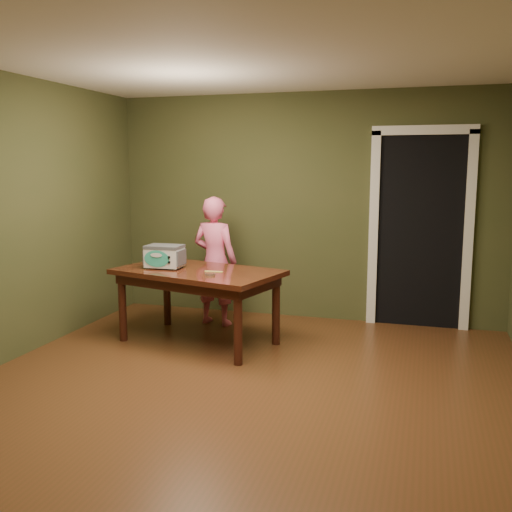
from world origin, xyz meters
name	(u,v)px	position (x,y,z in m)	size (l,w,h in m)	color
floor	(235,397)	(0.00, 0.00, 0.00)	(5.00, 5.00, 0.00)	#552D18
room_shell	(234,175)	(0.00, 0.00, 1.71)	(4.52, 5.02, 2.61)	#434424
doorway	(420,229)	(1.30, 2.78, 1.06)	(1.10, 0.66, 2.25)	black
dining_table	(198,280)	(-0.80, 1.21, 0.65)	(1.77, 1.27, 0.75)	#34120B
toy_oven	(164,256)	(-1.16, 1.20, 0.88)	(0.39, 0.27, 0.23)	#4C4F54
baking_pan	(210,274)	(-0.58, 0.96, 0.76)	(0.10, 0.10, 0.02)	silver
spatula	(214,271)	(-0.61, 1.14, 0.75)	(0.18, 0.03, 0.01)	#F5EE6A
child	(215,261)	(-0.88, 1.91, 0.72)	(0.53, 0.35, 1.44)	pink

